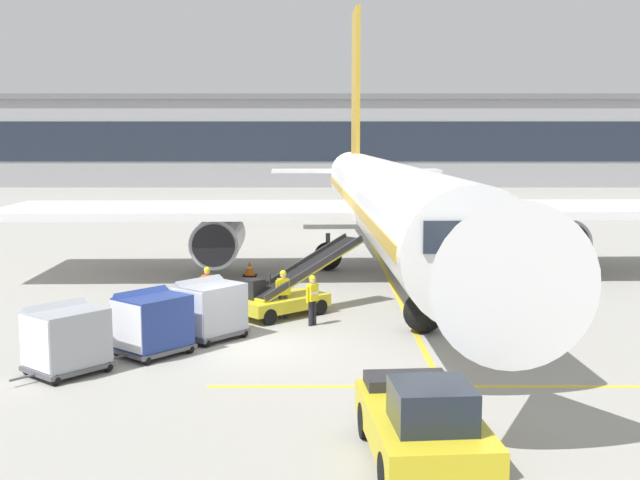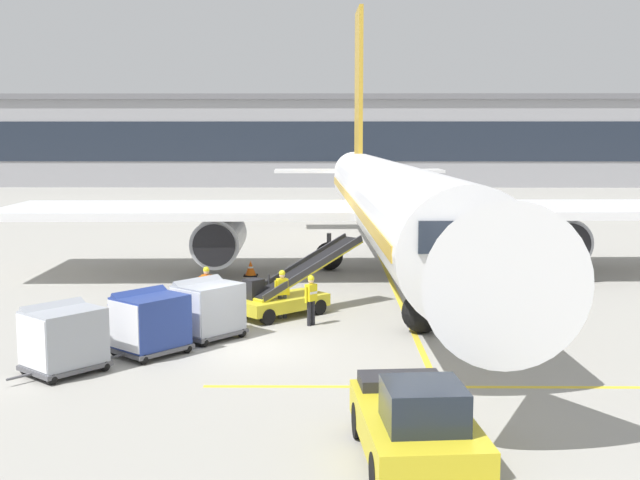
% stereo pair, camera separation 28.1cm
% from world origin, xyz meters
% --- Properties ---
extents(ground_plane, '(600.00, 600.00, 0.00)m').
position_xyz_m(ground_plane, '(0.00, 0.00, 0.00)').
color(ground_plane, '#9E9B93').
extents(parked_airplane, '(35.90, 45.33, 15.09)m').
position_xyz_m(parked_airplane, '(5.19, 13.75, 3.49)').
color(parked_airplane, white).
rests_on(parked_airplane, ground).
extents(belt_loader, '(4.84, 4.60, 2.69)m').
position_xyz_m(belt_loader, '(0.96, 4.63, 0.82)').
color(belt_loader, gold).
rests_on(belt_loader, ground).
extents(baggage_cart_lead, '(2.51, 2.60, 1.91)m').
position_xyz_m(baggage_cart_lead, '(-1.40, 1.21, 1.00)').
color(baggage_cart_lead, '#515156').
rests_on(baggage_cart_lead, ground).
extents(baggage_cart_second, '(2.51, 2.60, 1.91)m').
position_xyz_m(baggage_cart_second, '(-2.83, -0.71, 1.00)').
color(baggage_cart_second, '#515156').
rests_on(baggage_cart_second, ground).
extents(baggage_cart_third, '(2.51, 2.60, 1.91)m').
position_xyz_m(baggage_cart_third, '(-4.78, -2.60, 1.00)').
color(baggage_cart_third, '#515156').
rests_on(baggage_cart_third, ground).
extents(pushback_tug, '(2.47, 4.56, 1.83)m').
position_xyz_m(pushback_tug, '(4.18, -8.64, 0.83)').
color(pushback_tug, gold).
rests_on(pushback_tug, ground).
extents(ground_crew_by_loader, '(0.41, 0.49, 1.74)m').
position_xyz_m(ground_crew_by_loader, '(-0.81, 1.46, 1.00)').
color(ground_crew_by_loader, '#514C42').
rests_on(ground_crew_by_loader, ground).
extents(ground_crew_by_carts, '(0.44, 0.44, 1.74)m').
position_xyz_m(ground_crew_by_carts, '(1.88, 3.02, 1.00)').
color(ground_crew_by_carts, black).
rests_on(ground_crew_by_carts, ground).
extents(ground_crew_marshaller, '(0.53, 0.38, 1.74)m').
position_xyz_m(ground_crew_marshaller, '(0.83, 4.08, 1.00)').
color(ground_crew_marshaller, '#333847').
rests_on(ground_crew_marshaller, ground).
extents(ground_crew_wingwalker, '(0.57, 0.26, 1.74)m').
position_xyz_m(ground_crew_wingwalker, '(-1.96, 4.79, 1.00)').
color(ground_crew_wingwalker, '#514C42').
rests_on(ground_crew_wingwalker, ground).
extents(safety_cone_engine_keepout, '(0.64, 0.64, 0.72)m').
position_xyz_m(safety_cone_engine_keepout, '(-1.12, 12.82, 0.35)').
color(safety_cone_engine_keepout, black).
rests_on(safety_cone_engine_keepout, ground).
extents(safety_cone_wingtip, '(0.54, 0.54, 0.62)m').
position_xyz_m(safety_cone_wingtip, '(0.48, 9.71, 0.30)').
color(safety_cone_wingtip, black).
rests_on(safety_cone_wingtip, ground).
extents(apron_guidance_line_lead_in, '(0.20, 110.00, 0.01)m').
position_xyz_m(apron_guidance_line_lead_in, '(5.29, 12.86, 0.00)').
color(apron_guidance_line_lead_in, yellow).
rests_on(apron_guidance_line_lead_in, ground).
extents(apron_guidance_line_stop_bar, '(12.00, 0.20, 0.01)m').
position_xyz_m(apron_guidance_line_stop_bar, '(5.22, -3.78, 0.00)').
color(apron_guidance_line_stop_bar, yellow).
rests_on(apron_guidance_line_stop_bar, ground).
extents(terminal_building, '(139.60, 18.07, 11.88)m').
position_xyz_m(terminal_building, '(-7.18, 87.28, 5.89)').
color(terminal_building, '#939399').
rests_on(terminal_building, ground).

